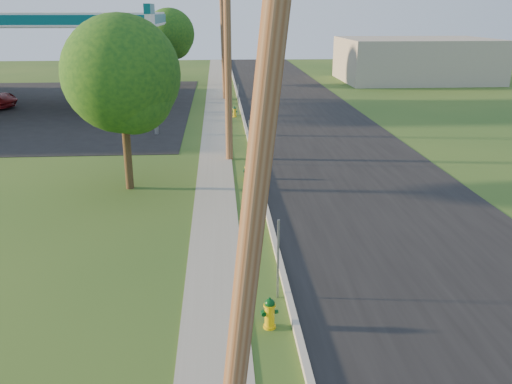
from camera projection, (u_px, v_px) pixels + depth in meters
road at (382, 209)px, 18.73m from camera, size 8.00×120.00×0.02m
curb at (267, 210)px, 18.44m from camera, size 0.15×120.00×0.15m
sidewalk at (215, 213)px, 18.34m from camera, size 1.50×120.00×0.03m
forecourt at (6, 108)px, 38.17m from camera, size 26.00×28.00×0.02m
utility_pole_near at (259, 163)px, 6.46m from camera, size 1.40×0.32×9.48m
utility_pole_mid at (228, 49)px, 23.43m from camera, size 1.40×0.32×9.80m
utility_pole_far at (223, 35)px, 40.50m from camera, size 1.40×0.32×9.50m
sign_post_near at (278, 260)px, 12.65m from camera, size 0.05×0.04×2.00m
sign_post_mid at (249, 143)px, 23.80m from camera, size 0.05×0.04×2.00m
sign_post_far at (238, 99)px, 35.34m from camera, size 0.05×0.04×2.00m
gas_canopy at (24, 20)px, 36.42m from camera, size 18.18×9.18×6.40m
fuel_pump_ne at (93, 101)px, 36.48m from camera, size 1.20×3.20×1.90m
fuel_pump_se at (104, 92)px, 40.26m from camera, size 1.20×3.20×1.90m
price_pylon at (151, 32)px, 28.22m from camera, size 0.34×2.04×6.85m
distant_building at (416, 60)px, 52.08m from camera, size 14.00×10.00×4.00m
tree_verge at (124, 79)px, 19.53m from camera, size 4.28×4.28×6.48m
tree_lot at (171, 36)px, 48.42m from camera, size 4.46×4.46×6.77m
hydrant_near at (270, 313)px, 11.62m from camera, size 0.38×0.34×0.73m
hydrant_mid at (247, 171)px, 21.94m from camera, size 0.36×0.32×0.69m
hydrant_far at (235, 112)px, 34.77m from camera, size 0.36×0.32×0.69m
car_silver at (111, 97)px, 38.66m from camera, size 4.29×3.06×1.36m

